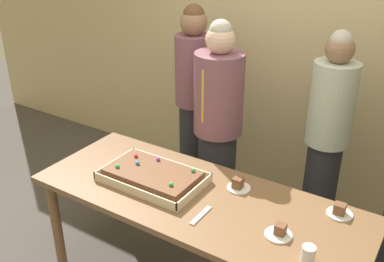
% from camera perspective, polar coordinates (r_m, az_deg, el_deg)
% --- Properties ---
extents(interior_back_panel, '(8.00, 0.12, 3.00)m').
position_cam_1_polar(interior_back_panel, '(3.80, 13.98, 12.77)').
color(interior_back_panel, '#CCB784').
rests_on(interior_back_panel, ground_plane).
extents(party_table, '(2.10, 0.81, 0.77)m').
position_cam_1_polar(party_table, '(2.78, 0.65, -9.92)').
color(party_table, brown).
rests_on(party_table, ground_plane).
extents(sheet_cake, '(0.66, 0.41, 0.10)m').
position_cam_1_polar(sheet_cake, '(2.87, -5.12, -5.85)').
color(sheet_cake, beige).
rests_on(sheet_cake, party_table).
extents(plated_slice_near_left, '(0.15, 0.15, 0.07)m').
position_cam_1_polar(plated_slice_near_left, '(2.46, 11.28, -12.79)').
color(plated_slice_near_left, white).
rests_on(plated_slice_near_left, party_table).
extents(plated_slice_near_right, '(0.15, 0.15, 0.08)m').
position_cam_1_polar(plated_slice_near_right, '(2.80, 6.03, -7.03)').
color(plated_slice_near_right, white).
rests_on(plated_slice_near_right, party_table).
extents(plated_slice_far_left, '(0.15, 0.15, 0.07)m').
position_cam_1_polar(plated_slice_far_left, '(2.70, 18.64, -9.86)').
color(plated_slice_far_left, white).
rests_on(plated_slice_far_left, party_table).
extents(drink_cup_nearest, '(0.07, 0.07, 0.10)m').
position_cam_1_polar(drink_cup_nearest, '(2.31, 14.86, -15.32)').
color(drink_cup_nearest, white).
rests_on(drink_cup_nearest, party_table).
extents(cake_server_utensil, '(0.03, 0.20, 0.01)m').
position_cam_1_polar(cake_server_utensil, '(2.56, 1.16, -10.91)').
color(cake_server_utensil, silver).
rests_on(cake_server_utensil, party_table).
extents(person_serving_front, '(0.32, 0.32, 1.66)m').
position_cam_1_polar(person_serving_front, '(3.35, 17.13, -0.87)').
color(person_serving_front, '#28282D').
rests_on(person_serving_front, ground_plane).
extents(person_striped_tie_right, '(0.31, 0.31, 1.73)m').
position_cam_1_polar(person_striped_tie_right, '(3.72, 0.21, 3.83)').
color(person_striped_tie_right, '#28282D').
rests_on(person_striped_tie_right, ground_plane).
extents(person_far_right_suit, '(0.37, 0.37, 1.70)m').
position_cam_1_polar(person_far_right_suit, '(3.33, 3.38, 0.27)').
color(person_far_right_suit, '#28282D').
rests_on(person_far_right_suit, ground_plane).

